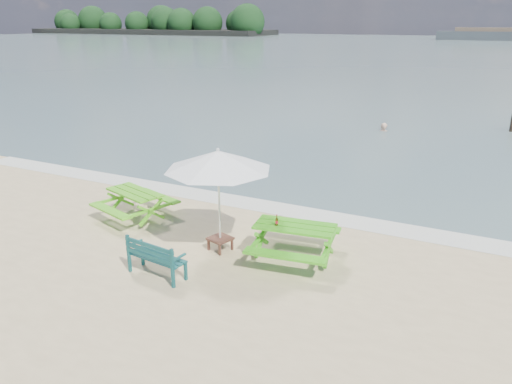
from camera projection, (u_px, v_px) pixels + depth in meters
The scene contains 10 objects.
sea at pixel (476, 51), 81.77m from camera, with size 300.00×300.00×0.00m, color slate.
foam_strip at pixel (267, 207), 13.81m from camera, with size 22.00×0.90×0.01m, color silver.
island_headland at pixel (148, 24), 173.58m from camera, with size 90.00×22.00×7.60m.
picnic_table_left at pixel (135, 206), 12.87m from camera, with size 2.01×2.13×0.75m.
picnic_table_right at pixel (294, 243), 10.65m from camera, with size 1.93×2.09×0.81m.
park_bench at pixel (157, 265), 10.04m from camera, with size 1.32×0.58×0.79m.
side_table at pixel (220, 243), 11.18m from camera, with size 0.58×0.58×0.30m.
patio_umbrella at pixel (218, 160), 10.55m from camera, with size 2.90×2.90×2.30m.
beer_bottle at pixel (277, 222), 10.48m from camera, with size 0.06×0.06×0.24m.
swimmer at pixel (383, 141), 23.40m from camera, with size 0.72×0.60×1.69m.
Camera 1 is at (5.48, -7.10, 4.92)m, focal length 35.00 mm.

